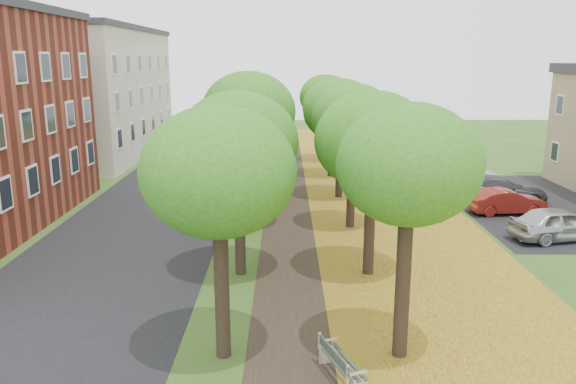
{
  "coord_description": "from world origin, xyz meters",
  "views": [
    {
      "loc": [
        -0.51,
        -13.87,
        7.9
      ],
      "look_at": [
        -0.41,
        8.73,
        2.5
      ],
      "focal_mm": 35.0,
      "sensor_mm": 36.0,
      "label": 1
    }
  ],
  "objects_px": {
    "bench": "(340,363)",
    "car_silver": "(559,224)",
    "car_grey": "(500,189)",
    "car_red": "(507,202)",
    "car_white": "(468,176)"
  },
  "relations": [
    {
      "from": "car_grey",
      "to": "bench",
      "type": "bearing_deg",
      "value": 159.69
    },
    {
      "from": "car_grey",
      "to": "car_silver",
      "type": "bearing_deg",
      "value": -168.49
    },
    {
      "from": "bench",
      "to": "car_silver",
      "type": "distance_m",
      "value": 15.54
    },
    {
      "from": "bench",
      "to": "car_red",
      "type": "relative_size",
      "value": 0.49
    },
    {
      "from": "car_red",
      "to": "car_grey",
      "type": "distance_m",
      "value": 2.5
    },
    {
      "from": "car_red",
      "to": "car_silver",
      "type": "bearing_deg",
      "value": -176.75
    },
    {
      "from": "car_white",
      "to": "car_grey",
      "type": "bearing_deg",
      "value": -159.7
    },
    {
      "from": "bench",
      "to": "car_silver",
      "type": "relative_size",
      "value": 0.44
    },
    {
      "from": "car_silver",
      "to": "car_white",
      "type": "distance_m",
      "value": 10.7
    },
    {
      "from": "bench",
      "to": "car_red",
      "type": "height_order",
      "value": "car_red"
    },
    {
      "from": "bench",
      "to": "car_grey",
      "type": "height_order",
      "value": "car_grey"
    },
    {
      "from": "bench",
      "to": "car_silver",
      "type": "bearing_deg",
      "value": -63.35
    },
    {
      "from": "bench",
      "to": "car_white",
      "type": "bearing_deg",
      "value": -44.23
    },
    {
      "from": "car_silver",
      "to": "car_red",
      "type": "relative_size",
      "value": 1.12
    },
    {
      "from": "bench",
      "to": "car_red",
      "type": "distance_m",
      "value": 18.52
    }
  ]
}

